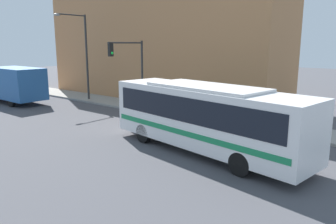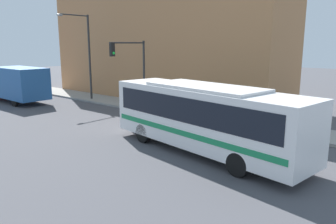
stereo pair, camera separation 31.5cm
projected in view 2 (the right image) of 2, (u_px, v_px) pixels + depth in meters
The scene contains 10 objects.
ground_plane at pixel (219, 155), 14.82m from camera, with size 120.00×120.00×0.00m, color #47474C.
sidewalk at pixel (74, 95), 31.86m from camera, with size 2.91×70.00×0.15m.
building_facade at pixel (160, 36), 29.43m from camera, with size 6.00×23.29×11.32m.
city_bus at pixel (205, 114), 14.79m from camera, with size 4.02×10.32×3.11m.
delivery_truck at pixel (16, 83), 27.92m from camera, with size 2.49×7.41×3.00m.
fire_hydrant at pixel (204, 113), 21.22m from camera, with size 0.26×0.35×0.74m.
traffic_light_pole at pixel (133, 63), 23.30m from camera, with size 3.28×0.35×5.00m.
parking_meter at pixel (170, 100), 22.93m from camera, with size 0.14×0.14×1.41m.
street_lamp at pixel (85, 49), 27.93m from camera, with size 3.03×0.28×7.18m.
pedestrian_near_corner at pixel (196, 101), 22.46m from camera, with size 0.34×0.34×1.83m.
Camera 2 is at (-12.29, -7.32, 4.92)m, focal length 35.00 mm.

